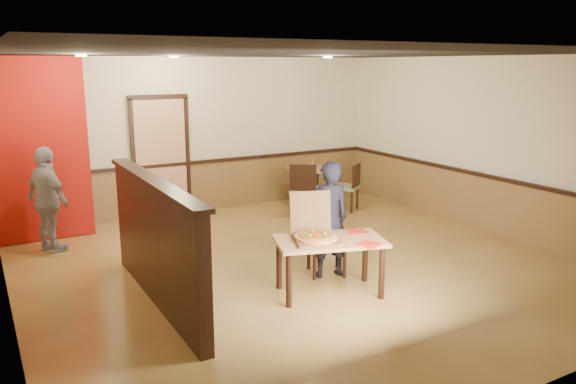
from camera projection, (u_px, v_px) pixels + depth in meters
name	position (u px, v px, depth m)	size (l,w,h in m)	color
floor	(300.00, 266.00, 7.59)	(7.00, 7.00, 0.00)	tan
ceiling	(301.00, 53.00, 6.97)	(7.00, 7.00, 0.00)	black
wall_back	(202.00, 135.00, 10.24)	(7.00, 7.00, 0.00)	beige
wall_right	(488.00, 146.00, 8.96)	(7.00, 7.00, 0.00)	beige
wainscot_back	(204.00, 186.00, 10.43)	(7.00, 0.04, 0.90)	brown
chair_rail_back	(204.00, 162.00, 10.31)	(7.00, 0.06, 0.06)	black
wainscot_right	(482.00, 203.00, 9.16)	(0.04, 7.00, 0.90)	brown
chair_rail_right	(484.00, 175.00, 9.05)	(0.06, 7.00, 0.06)	black
back_door	(161.00, 158.00, 9.90)	(0.90, 0.06, 2.10)	tan
booth_partition	(156.00, 241.00, 6.29)	(0.20, 3.10, 1.44)	black
red_accent_panel	(32.00, 151.00, 8.42)	(1.60, 0.20, 2.78)	#A3130B
spot_a	(81.00, 56.00, 7.39)	(0.14, 0.14, 0.02)	#FFECB2
spot_b	(174.00, 57.00, 8.70)	(0.14, 0.14, 0.02)	#FFECB2
spot_c	(328.00, 57.00, 8.92)	(0.14, 0.14, 0.02)	#FFECB2
main_table	(330.00, 248.00, 6.57)	(1.42, 1.06, 0.67)	tan
diner_chair	(325.00, 233.00, 7.29)	(0.61, 0.61, 0.95)	olive
side_chair_left	(304.00, 188.00, 9.90)	(0.68, 0.68, 0.98)	olive
side_chair_right	(349.00, 185.00, 10.39)	(0.61, 0.61, 0.89)	olive
side_table	(309.00, 177.00, 10.64)	(0.81, 0.81, 0.75)	tan
diner	(329.00, 219.00, 7.10)	(0.55, 0.36, 1.50)	black
passerby	(48.00, 200.00, 8.03)	(0.91, 0.38, 1.54)	#98969E
pizza_box	(315.00, 235.00, 6.50)	(0.66, 0.71, 0.52)	brown
pizza	(316.00, 237.00, 6.45)	(0.49, 0.49, 0.03)	#D5894D
napkin_near	(369.00, 244.00, 6.36)	(0.32, 0.32, 0.01)	red
napkin_far	(358.00, 231.00, 6.84)	(0.29, 0.29, 0.01)	red
condiment	(313.00, 163.00, 10.74)	(0.06, 0.06, 0.14)	#925D1A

